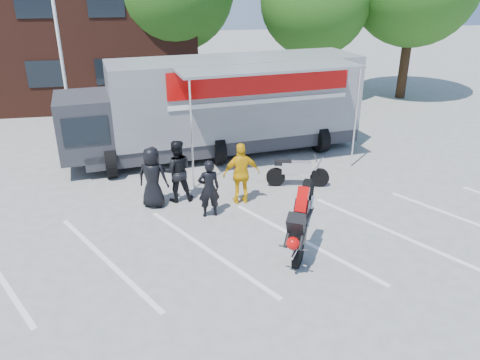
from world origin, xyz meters
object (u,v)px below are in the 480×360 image
object	(u,v)px
stunt_bike_rider	(303,250)
spectator_leather_a	(153,177)
parked_motorcycle	(297,186)
spectator_leather_b	(209,189)
spectator_leather_c	(177,171)
transporter_truck	(224,152)
tree_mid	(315,1)
spectator_hivis	(241,174)
flagpole	(61,8)

from	to	relation	value
stunt_bike_rider	spectator_leather_a	world-z (taller)	spectator_leather_a
parked_motorcycle	stunt_bike_rider	world-z (taller)	stunt_bike_rider
spectator_leather_b	spectator_leather_c	world-z (taller)	spectator_leather_c
stunt_bike_rider	transporter_truck	bearing A→B (deg)	127.10
spectator_leather_a	transporter_truck	bearing A→B (deg)	-101.94
tree_mid	spectator_hivis	size ratio (longest dim) A/B	4.21
flagpole	tree_mid	xyz separation A→B (m)	(11.24, 5.00, -0.11)
spectator_leather_c	transporter_truck	bearing A→B (deg)	-119.53
tree_mid	stunt_bike_rider	distance (m)	16.04
tree_mid	stunt_bike_rider	world-z (taller)	tree_mid
parked_motorcycle	spectator_leather_b	size ratio (longest dim) A/B	1.23
flagpole	spectator_leather_b	world-z (taller)	flagpole
spectator_leather_a	spectator_leather_c	distance (m)	0.73
parked_motorcycle	spectator_leather_c	xyz separation A→B (m)	(-3.77, -0.32, 0.93)
spectator_leather_a	spectator_leather_c	xyz separation A→B (m)	(0.69, 0.25, 0.04)
transporter_truck	parked_motorcycle	world-z (taller)	transporter_truck
tree_mid	stunt_bike_rider	size ratio (longest dim) A/B	3.72
tree_mid	spectator_hivis	xyz separation A→B (m)	(-5.92, -11.59, -4.03)
flagpole	tree_mid	distance (m)	12.31
flagpole	spectator_leather_a	xyz separation A→B (m)	(2.82, -6.33, -4.16)
tree_mid	spectator_hivis	bearing A→B (deg)	-117.05
flagpole	spectator_leather_c	distance (m)	8.15
flagpole	spectator_hivis	world-z (taller)	flagpole
spectator_leather_b	spectator_leather_c	xyz separation A→B (m)	(-0.79, 1.14, 0.11)
flagpole	transporter_truck	world-z (taller)	flagpole
parked_motorcycle	spectator_leather_a	world-z (taller)	spectator_leather_a
spectator_leather_b	spectator_hivis	world-z (taller)	spectator_hivis
spectator_leather_c	tree_mid	bearing A→B (deg)	-127.10
tree_mid	parked_motorcycle	size ratio (longest dim) A/B	3.81
parked_motorcycle	spectator_leather_c	distance (m)	3.89
flagpole	stunt_bike_rider	world-z (taller)	flagpole
parked_motorcycle	spectator_leather_a	size ratio (longest dim) A/B	1.13
stunt_bike_rider	spectator_leather_b	size ratio (longest dim) A/B	1.26
transporter_truck	spectator_hivis	world-z (taller)	spectator_hivis
tree_mid	parked_motorcycle	xyz separation A→B (m)	(-3.97, -10.77, -4.94)
spectator_leather_b	spectator_leather_c	distance (m)	1.39
spectator_leather_c	spectator_leather_b	bearing A→B (deg)	122.64
tree_mid	spectator_leather_a	size ratio (longest dim) A/B	4.32
parked_motorcycle	spectator_leather_a	bearing A→B (deg)	109.85
tree_mid	spectator_leather_b	xyz separation A→B (m)	(-6.94, -12.23, -4.12)
parked_motorcycle	stunt_bike_rider	xyz separation A→B (m)	(-0.97, -3.67, 0.00)
transporter_truck	stunt_bike_rider	bearing A→B (deg)	-91.03
transporter_truck	spectator_leather_a	world-z (taller)	spectator_leather_a
flagpole	spectator_leather_b	distance (m)	9.42
spectator_leather_a	parked_motorcycle	bearing A→B (deg)	-151.38
spectator_leather_a	spectator_leather_b	world-z (taller)	spectator_leather_a
parked_motorcycle	spectator_leather_c	bearing A→B (deg)	107.46
flagpole	spectator_hivis	distance (m)	9.43
tree_mid	spectator_leather_c	distance (m)	14.10
stunt_bike_rider	spectator_hivis	xyz separation A→B (m)	(-0.98, 2.85, 0.91)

